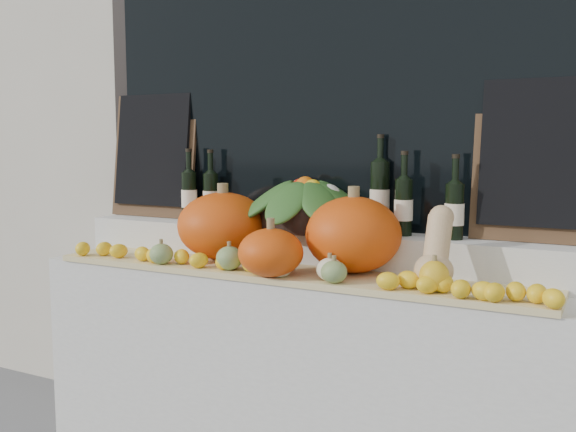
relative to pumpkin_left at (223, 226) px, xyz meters
The scene contains 17 objects.
display_sill 0.71m from the pumpkin_left, ahead, with size 2.30×0.55×0.88m, color silver.
rear_tier 0.40m from the pumpkin_left, 25.68° to the left, with size 2.30×0.25×0.16m, color silver.
straw_bedding 0.40m from the pumpkin_left, 16.88° to the right, with size 2.10×0.32×0.03m, color tan.
pumpkin_left is the anchor object (origin of this frame).
pumpkin_right 0.62m from the pumpkin_left, ahead, with size 0.38×0.38×0.30m, color #DF4D0B.
pumpkin_center 0.43m from the pumpkin_left, 32.05° to the right, with size 0.25×0.25×0.19m, color #DF4D0B.
butternut_squash 0.98m from the pumpkin_left, ahead, with size 0.14×0.20×0.29m.
decorative_gourds 0.48m from the pumpkin_left, 26.92° to the right, with size 1.25×0.15×0.15m.
lemon_heap 0.43m from the pumpkin_left, 31.68° to the right, with size 2.20×0.16×0.06m, color yellow, non-canonical shape.
produce_bowl 0.37m from the pumpkin_left, 25.21° to the left, with size 0.62×0.62×0.24m.
wine_bottle_far_left 0.38m from the pumpkin_left, 150.11° to the left, with size 0.08×0.08×0.35m.
wine_bottle_near_left 0.30m from the pumpkin_left, 135.28° to the left, with size 0.08×0.08×0.34m.
wine_bottle_tall 0.69m from the pumpkin_left, 19.19° to the left, with size 0.08×0.08×0.41m.
wine_bottle_near_right 0.79m from the pumpkin_left, 12.10° to the left, with size 0.08×0.08×0.34m.
wine_bottle_far_right 0.99m from the pumpkin_left, ahead, with size 0.08×0.08×0.33m.
chalkboard_left 0.69m from the pumpkin_left, 157.87° to the left, with size 0.50×0.11×0.62m.
chalkboard_right 1.33m from the pumpkin_left, 10.32° to the left, with size 0.50×0.11×0.62m.
Camera 1 is at (1.19, -0.84, 1.42)m, focal length 40.00 mm.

